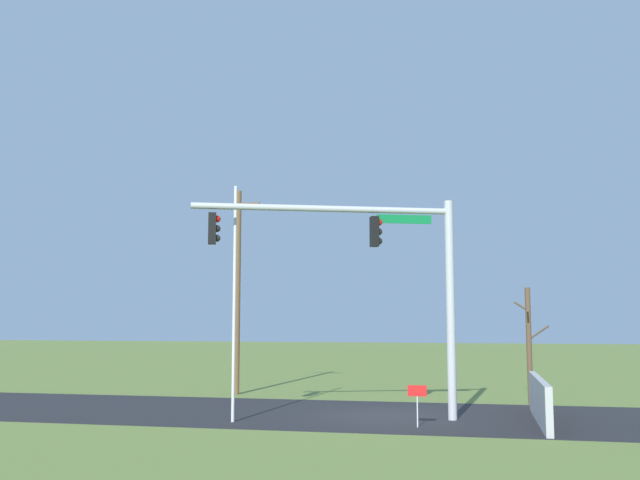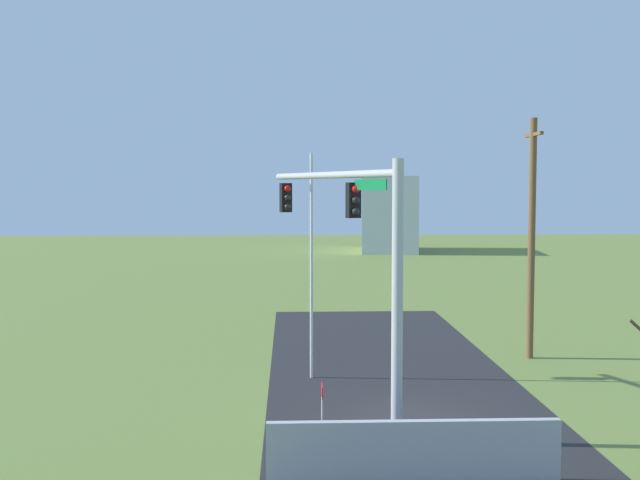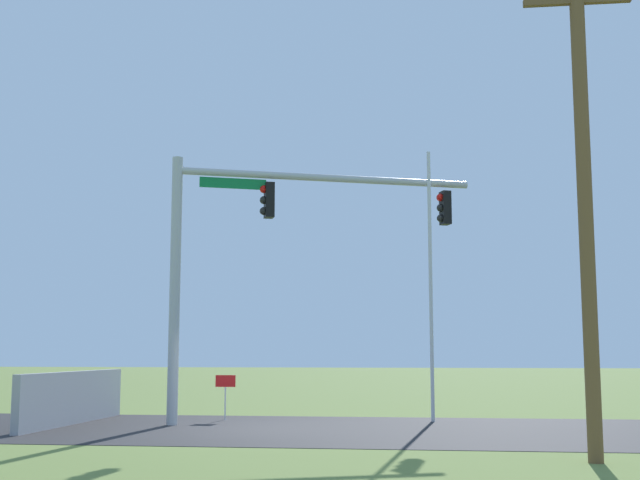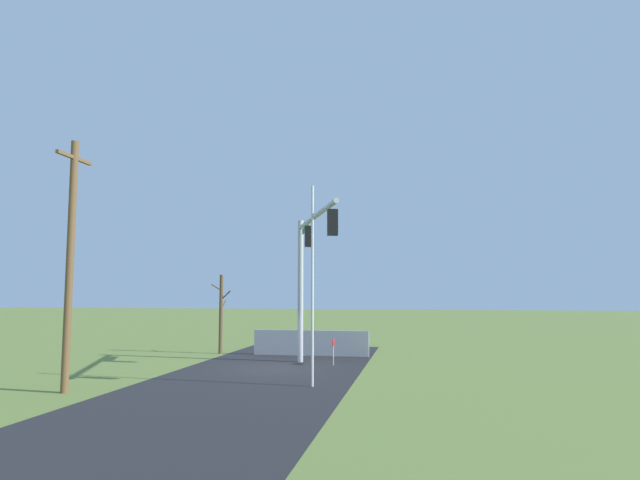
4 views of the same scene
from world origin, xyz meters
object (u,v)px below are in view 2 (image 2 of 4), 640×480
flagpole (311,266)px  utility_pole (532,235)px  distant_building (390,214)px  signal_mast (357,237)px  open_sign (322,397)px

flagpole → utility_pole: (-2.67, 8.10, 0.86)m
flagpole → distant_building: size_ratio=0.82×
signal_mast → open_sign: 4.32m
utility_pole → distant_building: 47.54m
distant_building → flagpole: bearing=176.5°
signal_mast → open_sign: bearing=-40.5°
signal_mast → utility_pole: 10.05m
signal_mast → distant_building: bearing=171.7°
open_sign → distant_building: size_ratio=0.14×
signal_mast → open_sign: size_ratio=6.45×
utility_pole → distant_building: utility_pole is taller
utility_pole → open_sign: bearing=-43.8°
utility_pole → open_sign: size_ratio=7.19×
open_sign → distant_building: distant_building is taller
signal_mast → flagpole: (-4.52, -1.09, -1.26)m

